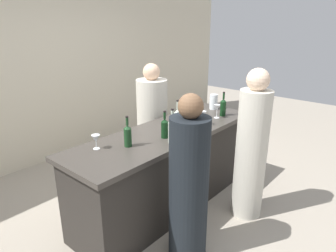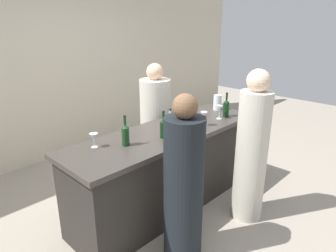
{
  "view_description": "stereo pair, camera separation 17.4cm",
  "coord_description": "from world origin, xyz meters",
  "px_view_note": "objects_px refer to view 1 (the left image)",
  "views": [
    {
      "loc": [
        -2.31,
        -2.0,
        2.03
      ],
      "look_at": [
        0.0,
        0.0,
        0.96
      ],
      "focal_mm": 32.59,
      "sensor_mm": 36.0,
      "label": 1
    },
    {
      "loc": [
        -2.2,
        -2.13,
        2.03
      ],
      "look_at": [
        0.0,
        0.0,
        0.96
      ],
      "focal_mm": 32.59,
      "sensor_mm": 36.0,
      "label": 2
    }
  ],
  "objects_px": {
    "wine_glass_near_right": "(96,139)",
    "wine_bottle_leftmost_olive_green": "(128,135)",
    "wine_bottle_center_dark_green": "(165,128)",
    "person_server_behind": "(152,127)",
    "wine_bottle_second_right_clear_pale": "(177,119)",
    "person_left_guest": "(251,150)",
    "person_center_guest": "(189,186)",
    "wine_bottle_second_left_clear_pale": "(172,130)",
    "wine_bottle_rightmost_dark_green": "(223,107)",
    "wine_glass_near_center": "(217,108)",
    "water_pitcher": "(214,102)",
    "wine_glass_near_left": "(203,115)"
  },
  "relations": [
    {
      "from": "wine_glass_near_right",
      "to": "wine_bottle_leftmost_olive_green",
      "type": "bearing_deg",
      "value": -37.52
    },
    {
      "from": "wine_bottle_center_dark_green",
      "to": "person_server_behind",
      "type": "height_order",
      "value": "person_server_behind"
    },
    {
      "from": "wine_bottle_second_right_clear_pale",
      "to": "wine_glass_near_right",
      "type": "xyz_separation_m",
      "value": [
        -0.87,
        0.25,
        -0.03
      ]
    },
    {
      "from": "wine_bottle_second_right_clear_pale",
      "to": "wine_glass_near_right",
      "type": "height_order",
      "value": "wine_bottle_second_right_clear_pale"
    },
    {
      "from": "person_left_guest",
      "to": "person_center_guest",
      "type": "relative_size",
      "value": 1.07
    },
    {
      "from": "wine_bottle_second_left_clear_pale",
      "to": "person_left_guest",
      "type": "relative_size",
      "value": 0.21
    },
    {
      "from": "wine_bottle_rightmost_dark_green",
      "to": "wine_bottle_second_left_clear_pale",
      "type": "bearing_deg",
      "value": -175.04
    },
    {
      "from": "wine_bottle_rightmost_dark_green",
      "to": "wine_glass_near_center",
      "type": "bearing_deg",
      "value": 177.26
    },
    {
      "from": "wine_bottle_center_dark_green",
      "to": "water_pitcher",
      "type": "relative_size",
      "value": 1.41
    },
    {
      "from": "wine_bottle_second_left_clear_pale",
      "to": "person_center_guest",
      "type": "distance_m",
      "value": 0.57
    },
    {
      "from": "wine_bottle_leftmost_olive_green",
      "to": "wine_glass_near_center",
      "type": "xyz_separation_m",
      "value": [
        1.29,
        -0.15,
        0.01
      ]
    },
    {
      "from": "wine_bottle_leftmost_olive_green",
      "to": "wine_bottle_second_right_clear_pale",
      "type": "xyz_separation_m",
      "value": [
        0.64,
        -0.07,
        0.01
      ]
    },
    {
      "from": "wine_bottle_second_right_clear_pale",
      "to": "person_left_guest",
      "type": "relative_size",
      "value": 0.21
    },
    {
      "from": "wine_bottle_center_dark_green",
      "to": "person_left_guest",
      "type": "height_order",
      "value": "person_left_guest"
    },
    {
      "from": "wine_bottle_leftmost_olive_green",
      "to": "person_server_behind",
      "type": "xyz_separation_m",
      "value": [
        0.99,
        0.64,
        -0.33
      ]
    },
    {
      "from": "wine_bottle_second_left_clear_pale",
      "to": "water_pitcher",
      "type": "distance_m",
      "value": 1.3
    },
    {
      "from": "wine_bottle_center_dark_green",
      "to": "wine_bottle_second_left_clear_pale",
      "type": "bearing_deg",
      "value": -109.96
    },
    {
      "from": "wine_bottle_rightmost_dark_green",
      "to": "person_server_behind",
      "type": "bearing_deg",
      "value": 118.23
    },
    {
      "from": "person_server_behind",
      "to": "person_left_guest",
      "type": "bearing_deg",
      "value": -3.16
    },
    {
      "from": "wine_glass_near_center",
      "to": "water_pitcher",
      "type": "bearing_deg",
      "value": 38.86
    },
    {
      "from": "wine_bottle_rightmost_dark_green",
      "to": "person_left_guest",
      "type": "distance_m",
      "value": 0.77
    },
    {
      "from": "water_pitcher",
      "to": "wine_glass_near_left",
      "type": "bearing_deg",
      "value": -157.08
    },
    {
      "from": "person_center_guest",
      "to": "person_server_behind",
      "type": "relative_size",
      "value": 0.98
    },
    {
      "from": "wine_glass_near_left",
      "to": "wine_bottle_leftmost_olive_green",
      "type": "bearing_deg",
      "value": 169.58
    },
    {
      "from": "wine_bottle_leftmost_olive_green",
      "to": "wine_bottle_rightmost_dark_green",
      "type": "distance_m",
      "value": 1.43
    },
    {
      "from": "wine_bottle_second_left_clear_pale",
      "to": "wine_bottle_center_dark_green",
      "type": "height_order",
      "value": "wine_bottle_second_left_clear_pale"
    },
    {
      "from": "water_pitcher",
      "to": "person_center_guest",
      "type": "height_order",
      "value": "person_center_guest"
    },
    {
      "from": "wine_bottle_leftmost_olive_green",
      "to": "person_left_guest",
      "type": "relative_size",
      "value": 0.18
    },
    {
      "from": "person_server_behind",
      "to": "water_pitcher",
      "type": "bearing_deg",
      "value": 43.6
    },
    {
      "from": "wine_bottle_second_left_clear_pale",
      "to": "person_left_guest",
      "type": "xyz_separation_m",
      "value": [
        0.68,
        -0.5,
        -0.29
      ]
    },
    {
      "from": "wine_bottle_leftmost_olive_green",
      "to": "wine_bottle_rightmost_dark_green",
      "type": "xyz_separation_m",
      "value": [
        1.42,
        -0.16,
        0.0
      ]
    },
    {
      "from": "wine_bottle_second_right_clear_pale",
      "to": "wine_glass_near_left",
      "type": "distance_m",
      "value": 0.34
    },
    {
      "from": "wine_glass_near_center",
      "to": "water_pitcher",
      "type": "xyz_separation_m",
      "value": [
        0.3,
        0.24,
        -0.02
      ]
    },
    {
      "from": "wine_bottle_second_right_clear_pale",
      "to": "person_server_behind",
      "type": "relative_size",
      "value": 0.22
    },
    {
      "from": "wine_bottle_second_right_clear_pale",
      "to": "person_center_guest",
      "type": "relative_size",
      "value": 0.22
    },
    {
      "from": "person_left_guest",
      "to": "person_center_guest",
      "type": "distance_m",
      "value": 0.92
    },
    {
      "from": "wine_bottle_rightmost_dark_green",
      "to": "person_center_guest",
      "type": "relative_size",
      "value": 0.2
    },
    {
      "from": "wine_bottle_rightmost_dark_green",
      "to": "wine_bottle_leftmost_olive_green",
      "type": "bearing_deg",
      "value": 173.68
    },
    {
      "from": "water_pitcher",
      "to": "person_center_guest",
      "type": "relative_size",
      "value": 0.13
    },
    {
      "from": "wine_bottle_leftmost_olive_green",
      "to": "wine_bottle_second_left_clear_pale",
      "type": "height_order",
      "value": "wine_bottle_second_left_clear_pale"
    },
    {
      "from": "wine_bottle_center_dark_green",
      "to": "person_center_guest",
      "type": "relative_size",
      "value": 0.19
    },
    {
      "from": "wine_bottle_second_left_clear_pale",
      "to": "person_server_behind",
      "type": "height_order",
      "value": "person_server_behind"
    },
    {
      "from": "person_left_guest",
      "to": "person_server_behind",
      "type": "bearing_deg",
      "value": 4.01
    },
    {
      "from": "wine_glass_near_right",
      "to": "person_left_guest",
      "type": "relative_size",
      "value": 0.08
    },
    {
      "from": "wine_bottle_second_left_clear_pale",
      "to": "wine_glass_near_center",
      "type": "height_order",
      "value": "wine_bottle_second_left_clear_pale"
    },
    {
      "from": "wine_glass_near_right",
      "to": "person_left_guest",
      "type": "distance_m",
      "value": 1.58
    },
    {
      "from": "person_center_guest",
      "to": "wine_glass_near_right",
      "type": "bearing_deg",
      "value": 44.14
    },
    {
      "from": "wine_glass_near_center",
      "to": "wine_glass_near_left",
      "type": "bearing_deg",
      "value": -175.74
    },
    {
      "from": "wine_glass_near_left",
      "to": "wine_bottle_second_left_clear_pale",
      "type": "bearing_deg",
      "value": -173.08
    },
    {
      "from": "wine_bottle_center_dark_green",
      "to": "person_center_guest",
      "type": "bearing_deg",
      "value": -118.6
    }
  ]
}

